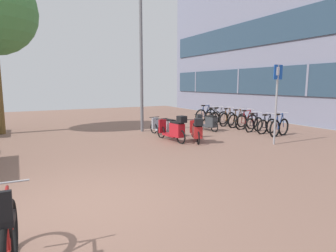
{
  "coord_description": "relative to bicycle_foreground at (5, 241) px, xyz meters",
  "views": [
    {
      "loc": [
        -1.0,
        -4.94,
        2.14
      ],
      "look_at": [
        2.54,
        1.7,
        1.02
      ],
      "focal_mm": 30.18,
      "sensor_mm": 36.0,
      "label": 1
    }
  ],
  "objects": [
    {
      "name": "bicycle_rack_00",
      "position": [
        9.77,
        4.6,
        -0.05
      ],
      "size": [
        1.39,
        0.48,
        1.02
      ],
      "color": "black",
      "rests_on": "ground"
    },
    {
      "name": "bicycle_rack_05",
      "position": [
        9.76,
        7.87,
        -0.05
      ],
      "size": [
        1.34,
        0.5,
        1.0
      ],
      "color": "black",
      "rests_on": "ground"
    },
    {
      "name": "ground",
      "position": [
        2.65,
        1.49,
        -0.43
      ],
      "size": [
        21.0,
        40.0,
        0.13
      ],
      "color": "#2E3630"
    },
    {
      "name": "bicycle_rack_02",
      "position": [
        9.66,
        5.91,
        -0.08
      ],
      "size": [
        1.29,
        0.48,
        0.92
      ],
      "color": "black",
      "rests_on": "ground"
    },
    {
      "name": "bicycle_rack_06",
      "position": [
        9.7,
        8.53,
        -0.06
      ],
      "size": [
        1.35,
        0.48,
        0.99
      ],
      "color": "black",
      "rests_on": "ground"
    },
    {
      "name": "parking_sign",
      "position": [
        8.25,
        3.5,
        1.31
      ],
      "size": [
        0.4,
        0.07,
        2.8
      ],
      "color": "gray",
      "rests_on": "ground"
    },
    {
      "name": "bicycle_rack_08",
      "position": [
        9.8,
        9.84,
        -0.04
      ],
      "size": [
        1.46,
        0.48,
        1.03
      ],
      "color": "black",
      "rests_on": "ground"
    },
    {
      "name": "scooter_mid",
      "position": [
        7.97,
        7.1,
        -0.02
      ],
      "size": [
        0.52,
        1.66,
        0.74
      ],
      "color": "black",
      "rests_on": "ground"
    },
    {
      "name": "bicycle_rack_04",
      "position": [
        9.85,
        7.22,
        -0.06
      ],
      "size": [
        1.34,
        0.48,
        0.99
      ],
      "color": "black",
      "rests_on": "ground"
    },
    {
      "name": "lamp_post",
      "position": [
        5.18,
        8.34,
        3.19
      ],
      "size": [
        0.2,
        0.52,
        6.53
      ],
      "color": "slate",
      "rests_on": "ground"
    },
    {
      "name": "scooter_far",
      "position": [
        5.32,
        5.61,
        0.06
      ],
      "size": [
        0.55,
        1.87,
        1.04
      ],
      "color": "black",
      "rests_on": "ground"
    },
    {
      "name": "bicycle_rack_07",
      "position": [
        9.79,
        9.19,
        -0.08
      ],
      "size": [
        1.28,
        0.48,
        0.93
      ],
      "color": "black",
      "rests_on": "ground"
    },
    {
      "name": "bicycle_rack_03",
      "position": [
        9.83,
        6.56,
        -0.05
      ],
      "size": [
        1.39,
        0.48,
        1.01
      ],
      "color": "black",
      "rests_on": "ground"
    },
    {
      "name": "bicycle_rack_01",
      "position": [
        9.77,
        5.25,
        -0.08
      ],
      "size": [
        1.25,
        0.48,
        0.93
      ],
      "color": "black",
      "rests_on": "ground"
    },
    {
      "name": "scooter_near",
      "position": [
        6.04,
        5.17,
        0.03
      ],
      "size": [
        1.01,
        1.67,
        0.96
      ],
      "color": "black",
      "rests_on": "ground"
    },
    {
      "name": "scooter_extra",
      "position": [
        5.6,
        6.8,
        -0.02
      ],
      "size": [
        0.65,
        1.8,
        0.76
      ],
      "color": "black",
      "rests_on": "ground"
    },
    {
      "name": "bicycle_foreground",
      "position": [
        0.0,
        0.0,
        0.0
      ],
      "size": [
        0.71,
        1.43,
        1.13
      ],
      "color": "black",
      "rests_on": "ground"
    }
  ]
}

